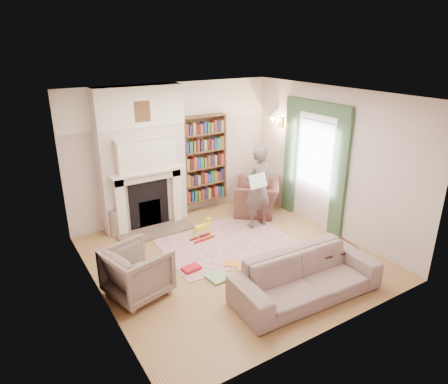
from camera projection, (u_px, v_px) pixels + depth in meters
floor at (231, 257)px, 7.01m from camera, size 4.50×4.50×0.00m
ceiling at (233, 95)px, 6.01m from camera, size 4.50×4.50×0.00m
wall_back at (173, 152)px, 8.30m from camera, size 4.50×0.00×4.50m
wall_front at (335, 236)px, 4.73m from camera, size 4.50×0.00×4.50m
wall_left at (93, 212)px, 5.40m from camera, size 0.00×4.50×4.50m
wall_right at (331, 162)px, 7.62m from camera, size 0.00×4.50×4.50m
fireplace at (143, 160)px, 7.77m from camera, size 1.70×0.58×2.80m
bookcase at (204, 159)px, 8.59m from camera, size 1.00×0.24×1.85m
window at (316, 154)px, 7.91m from camera, size 0.02×0.90×1.30m
curtain_left at (340, 176)px, 7.43m from camera, size 0.07×0.32×2.40m
curtain_right at (290, 158)px, 8.54m from camera, size 0.07×0.32×2.40m
pelmet at (318, 107)px, 7.56m from camera, size 0.09×1.70×0.24m
wall_sconce at (274, 124)px, 8.52m from camera, size 0.20×0.24×0.24m
rug at (226, 242)px, 7.54m from camera, size 2.47×1.94×0.01m
armchair_reading at (257, 197)px, 8.76m from camera, size 1.40×1.42×0.70m
armchair_left at (137, 272)px, 5.88m from camera, size 1.01×1.00×0.76m
sofa at (306, 277)px, 5.85m from camera, size 2.29×0.99×0.66m
man_reading at (258, 187)px, 7.89m from camera, size 0.64×0.43×1.69m
newspaper at (258, 181)px, 7.57m from camera, size 0.40×0.13×0.26m
coffee_table at (332, 259)px, 6.52m from camera, size 0.76×0.54×0.45m
paraffin_heater at (115, 222)px, 7.71m from camera, size 0.29×0.29×0.55m
rocking_horse at (202, 230)px, 7.56m from camera, size 0.48×0.24×0.41m
board_game at (218, 276)px, 6.40m from camera, size 0.37×0.37×0.03m
game_box_lid at (191, 268)px, 6.61m from camera, size 0.31×0.23×0.05m
comic_annuals at (247, 263)px, 6.79m from camera, size 0.77×0.49×0.02m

